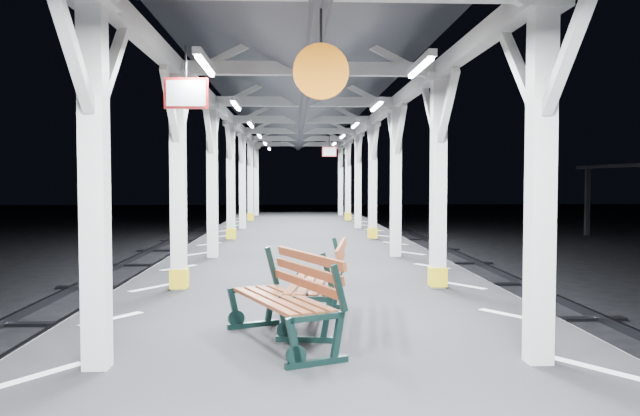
{
  "coord_description": "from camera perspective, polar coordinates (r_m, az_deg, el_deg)",
  "views": [
    {
      "loc": [
        -0.25,
        -7.58,
        2.69
      ],
      "look_at": [
        0.21,
        3.19,
        2.2
      ],
      "focal_mm": 35.0,
      "sensor_mm": 36.0,
      "label": 1
    }
  ],
  "objects": [
    {
      "name": "ground",
      "position": [
        8.04,
        -0.57,
        -16.93
      ],
      "size": [
        120.0,
        120.0,
        0.0
      ],
      "primitive_type": "plane",
      "color": "black",
      "rests_on": "ground"
    },
    {
      "name": "platform",
      "position": [
        7.89,
        -0.57,
        -13.51
      ],
      "size": [
        6.0,
        50.0,
        1.0
      ],
      "primitive_type": "cube",
      "color": "black",
      "rests_on": "ground"
    },
    {
      "name": "hazard_stripes_left",
      "position": [
        8.07,
        -18.51,
        -9.59
      ],
      "size": [
        1.0,
        48.0,
        0.01
      ],
      "primitive_type": "cube",
      "color": "silver",
      "rests_on": "platform"
    },
    {
      "name": "hazard_stripes_right",
      "position": [
        8.22,
        17.0,
        -9.35
      ],
      "size": [
        1.0,
        48.0,
        0.01
      ],
      "primitive_type": "cube",
      "color": "silver",
      "rests_on": "platform"
    },
    {
      "name": "canopy",
      "position": [
        7.79,
        -0.58,
        16.47
      ],
      "size": [
        5.4,
        49.0,
        4.65
      ],
      "color": "silver",
      "rests_on": "platform"
    },
    {
      "name": "bench_near",
      "position": [
        7.32,
        0.26,
        -6.68
      ],
      "size": [
        0.88,
        1.83,
        0.95
      ],
      "rotation": [
        0.0,
        0.0,
        -0.13
      ],
      "color": "black",
      "rests_on": "platform"
    },
    {
      "name": "bench_mid",
      "position": [
        6.48,
        -2.73,
        -8.01
      ],
      "size": [
        1.26,
        1.82,
        0.93
      ],
      "rotation": [
        0.0,
        0.0,
        0.42
      ],
      "color": "black",
      "rests_on": "platform"
    }
  ]
}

